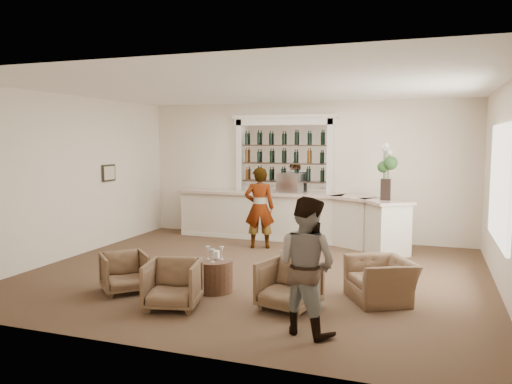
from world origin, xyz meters
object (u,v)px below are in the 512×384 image
(sommelier, at_px, (259,208))
(armchair_left, at_px, (124,272))
(armchair_far, at_px, (381,280))
(flower_vase, at_px, (386,168))
(cocktail_table, at_px, (214,276))
(armchair_right, at_px, (289,285))
(espresso_machine, at_px, (290,183))
(guest, at_px, (306,265))
(bar_counter, at_px, (292,217))
(armchair_center, at_px, (173,284))

(sommelier, height_order, armchair_left, sommelier)
(armchair_far, distance_m, flower_vase, 3.59)
(armchair_left, bearing_deg, cocktail_table, -24.75)
(armchair_right, bearing_deg, espresso_machine, 120.29)
(cocktail_table, distance_m, sommelier, 3.34)
(sommelier, xyz_separation_m, armchair_left, (-0.96, -3.76, -0.59))
(armchair_left, xyz_separation_m, espresso_machine, (1.36, 4.83, 1.06))
(sommelier, height_order, guest, sommelier)
(bar_counter, distance_m, flower_vase, 2.58)
(guest, xyz_separation_m, flower_vase, (0.53, 4.82, 0.95))
(sommelier, bearing_deg, espresso_machine, -127.96)
(cocktail_table, relative_size, armchair_far, 0.62)
(bar_counter, relative_size, flower_vase, 4.86)
(bar_counter, height_order, armchair_center, bar_counter)
(armchair_center, bearing_deg, armchair_left, 145.51)
(guest, bearing_deg, armchair_right, -39.56)
(guest, bearing_deg, sommelier, -43.17)
(armchair_center, height_order, flower_vase, flower_vase)
(guest, height_order, armchair_center, guest)
(sommelier, distance_m, espresso_machine, 1.23)
(sommelier, bearing_deg, armchair_left, 58.10)
(sommelier, xyz_separation_m, armchair_far, (2.91, -2.87, -0.59))
(armchair_center, bearing_deg, armchair_far, 11.45)
(cocktail_table, bearing_deg, bar_counter, 88.49)
(bar_counter, relative_size, cocktail_table, 9.59)
(guest, bearing_deg, armchair_left, 8.83)
(espresso_machine, distance_m, flower_vase, 2.41)
(armchair_center, distance_m, armchair_far, 3.07)
(cocktail_table, distance_m, flower_vase, 4.58)
(armchair_left, xyz_separation_m, armchair_right, (2.67, 0.10, 0.04))
(sommelier, height_order, armchair_right, sommelier)
(cocktail_table, xyz_separation_m, armchair_right, (1.34, -0.41, 0.10))
(armchair_right, relative_size, flower_vase, 0.65)
(armchair_left, height_order, flower_vase, flower_vase)
(bar_counter, relative_size, armchair_center, 7.57)
(armchair_center, distance_m, espresso_machine, 5.35)
(espresso_machine, bearing_deg, armchair_far, -53.86)
(flower_vase, bearing_deg, cocktail_table, -122.32)
(cocktail_table, xyz_separation_m, armchair_center, (-0.23, -0.92, 0.09))
(armchair_far, bearing_deg, flower_vase, 155.09)
(armchair_center, relative_size, armchair_right, 0.99)
(armchair_left, bearing_deg, guest, -57.87)
(armchair_right, height_order, armchair_far, armchair_right)
(sommelier, bearing_deg, flower_vase, 170.71)
(armchair_far, xyz_separation_m, flower_vase, (-0.24, 3.26, 1.49))
(sommelier, relative_size, armchair_far, 1.86)
(bar_counter, distance_m, armchair_center, 5.17)
(cocktail_table, height_order, armchair_left, armchair_left)
(armchair_right, height_order, flower_vase, flower_vase)
(espresso_machine, bearing_deg, flower_vase, -13.00)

